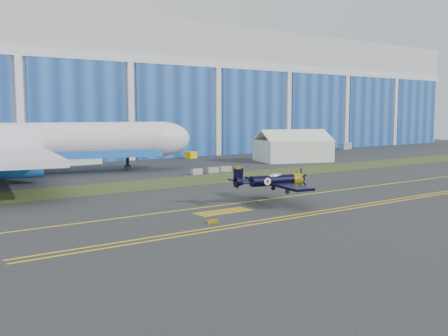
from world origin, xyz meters
TOP-DOWN VIEW (x-y plane):
  - ground at (0.00, 0.00)m, footprint 260.00×260.00m
  - grass_median at (0.00, 14.00)m, footprint 260.00×10.00m
  - hangar at (0.00, 71.79)m, footprint 220.00×45.70m
  - taxiway_centreline at (0.00, -5.00)m, footprint 200.00×0.20m
  - edge_line_near at (0.00, -14.50)m, footprint 80.00×0.20m
  - edge_line_far at (0.00, -13.50)m, footprint 80.00×0.20m
  - hold_short_ladder at (-18.00, -8.10)m, footprint 6.00×2.40m
  - guard_board_left at (-22.00, -12.00)m, footprint 1.20×0.15m
  - warbird at (-10.39, -6.75)m, footprint 11.94×13.49m
  - jetliner at (-27.85, 34.54)m, footprint 76.68×68.48m
  - tent at (25.74, 28.18)m, footprint 16.43×14.09m
  - shipping_container at (-11.39, 46.51)m, footprint 6.58×2.73m
  - tug at (12.38, 45.67)m, footprint 2.83×2.30m
  - gse_box at (61.73, 45.44)m, footprint 3.01×1.63m
  - barrier_a at (-2.93, 19.93)m, footprint 2.07×0.88m
  - barrier_b at (0.46, 20.23)m, footprint 2.05×0.78m
  - barrier_c at (3.17, 20.45)m, footprint 2.07×0.88m

SIDE VIEW (x-z plane):
  - ground at x=0.00m, z-range 0.00..0.00m
  - taxiway_centreline at x=0.00m, z-range 0.00..0.02m
  - edge_line_near at x=0.00m, z-range 0.00..0.02m
  - edge_line_far at x=0.00m, z-range 0.00..0.02m
  - hold_short_ladder at x=-18.00m, z-range 0.00..0.02m
  - grass_median at x=0.00m, z-range 0.01..0.03m
  - guard_board_left at x=-22.00m, z-range 0.00..0.35m
  - barrier_a at x=-2.93m, z-range 0.00..0.90m
  - barrier_b at x=0.46m, z-range 0.00..0.90m
  - barrier_c at x=3.17m, z-range 0.00..0.90m
  - tug at x=12.38m, z-range 0.00..1.42m
  - gse_box at x=61.73m, z-range 0.00..1.80m
  - shipping_container at x=-11.39m, z-range 0.00..2.83m
  - warbird at x=-10.39m, z-range 0.67..4.15m
  - tent at x=25.74m, z-range 0.00..6.46m
  - jetliner at x=-27.85m, z-range 0.00..23.49m
  - hangar at x=0.00m, z-range -0.04..29.96m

